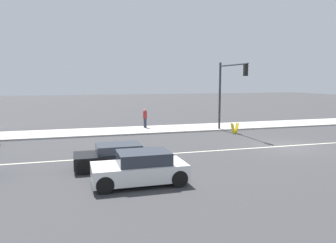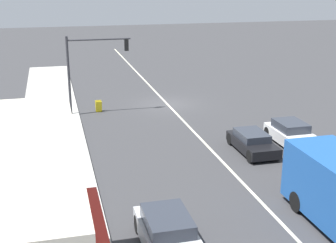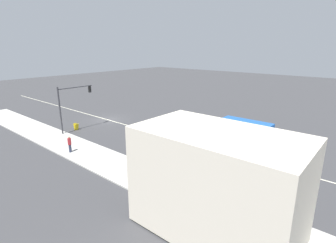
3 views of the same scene
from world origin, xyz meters
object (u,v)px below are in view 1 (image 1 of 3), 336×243
(warning_aframe_sign, at_px, (235,128))
(van_white, at_px, (140,168))
(traffic_signal_main, at_px, (228,85))
(pedestrian, at_px, (145,118))
(suv_black, at_px, (116,156))

(warning_aframe_sign, bearing_deg, van_white, 136.83)
(traffic_signal_main, bearing_deg, van_white, 139.59)
(traffic_signal_main, xyz_separation_m, van_white, (-11.12, 9.47, -3.24))
(warning_aframe_sign, height_order, van_white, van_white)
(pedestrian, relative_size, van_white, 0.43)
(pedestrian, xyz_separation_m, suv_black, (-12.20, 4.14, -0.41))
(traffic_signal_main, height_order, suv_black, traffic_signal_main)
(traffic_signal_main, distance_m, van_white, 14.97)
(van_white, relative_size, suv_black, 0.99)
(pedestrian, distance_m, warning_aframe_sign, 7.80)
(warning_aframe_sign, distance_m, suv_black, 13.01)
(warning_aframe_sign, bearing_deg, pedestrian, 54.67)
(suv_black, bearing_deg, van_white, -167.11)
(warning_aframe_sign, xyz_separation_m, van_white, (-10.50, 9.85, 0.23))
(pedestrian, height_order, van_white, pedestrian)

